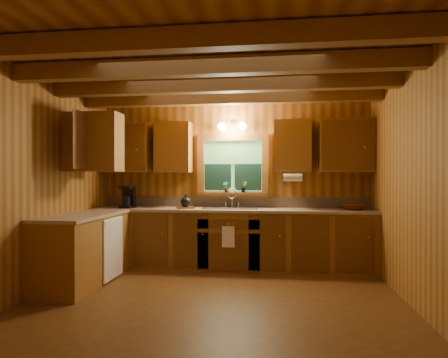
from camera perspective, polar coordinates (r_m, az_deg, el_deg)
room at (r=4.39m, az=-1.36°, el=-0.71°), size 4.20×4.20×4.20m
ceiling_beams at (r=4.53m, az=-1.36°, el=14.52°), size 4.20×2.54×0.18m
base_cabinets at (r=5.82m, az=-4.26°, el=-9.06°), size 4.20×2.22×0.86m
countertop at (r=5.77m, az=-4.11°, el=-4.64°), size 4.20×2.24×0.04m
backsplash at (r=6.27m, az=1.29°, el=-3.33°), size 4.20×0.02×0.16m
dishwasher_panel at (r=5.54m, az=-15.64°, el=-9.55°), size 0.02×0.60×0.80m
upper_cabinets at (r=5.91m, az=-4.66°, el=4.79°), size 4.19×1.77×0.78m
window at (r=6.25m, az=1.27°, el=1.69°), size 1.12×0.08×1.00m
window_sill at (r=6.20m, az=1.23°, el=-2.08°), size 1.06×0.14×0.04m
wall_sconce at (r=6.17m, az=1.15°, el=7.62°), size 0.45×0.21×0.17m
paper_towel_roll at (r=5.88m, az=9.87°, el=0.23°), size 0.27×0.11×0.11m
dish_towel at (r=5.71m, az=0.61°, el=-8.33°), size 0.18×0.01×0.30m
sink at (r=6.00m, az=1.00°, el=-4.68°), size 0.82×0.48×0.43m
coffee_maker at (r=6.31m, az=-13.63°, el=-2.53°), size 0.19×0.24×0.34m
utensil_crock at (r=6.40m, az=-12.93°, el=-3.29°), size 0.11×0.11×0.31m
cutting_board at (r=6.04m, az=-5.54°, el=-4.12°), size 0.30×0.26×0.02m
teakettle at (r=6.04m, az=-5.54°, el=-3.29°), size 0.15×0.15×0.19m
wicker_basket at (r=6.02m, az=18.04°, el=-3.80°), size 0.46×0.46×0.10m
potted_plant_left at (r=6.17m, az=0.24°, el=-1.12°), size 0.10×0.08×0.17m
potted_plant_right at (r=6.16m, az=2.86°, el=-1.11°), size 0.11×0.10×0.17m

